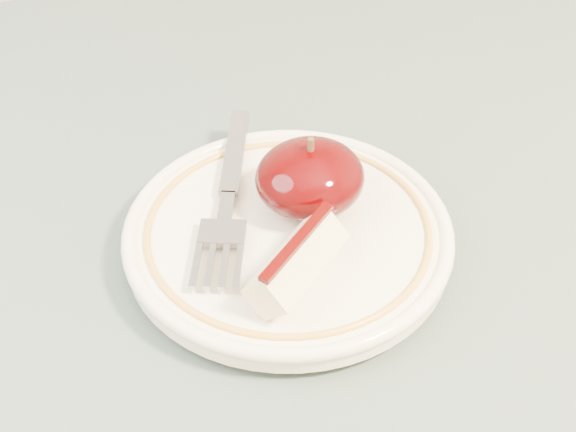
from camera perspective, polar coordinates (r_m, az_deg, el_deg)
name	(u,v)px	position (r m, az deg, el deg)	size (l,w,h in m)	color
table	(288,413)	(0.51, 0.03, -13.81)	(0.90, 0.90, 0.75)	brown
plate	(288,234)	(0.47, 0.00, -1.27)	(0.19, 0.19, 0.02)	#F1E8CA
apple_half	(310,178)	(0.47, 1.57, 2.74)	(0.07, 0.06, 0.05)	black
apple_wedge	(297,262)	(0.43, 0.66, -3.29)	(0.07, 0.06, 0.03)	beige
fork	(228,195)	(0.49, -4.28, 1.48)	(0.10, 0.15, 0.00)	gray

